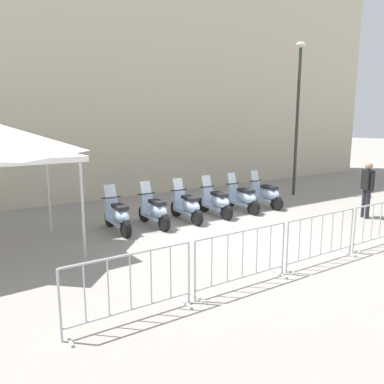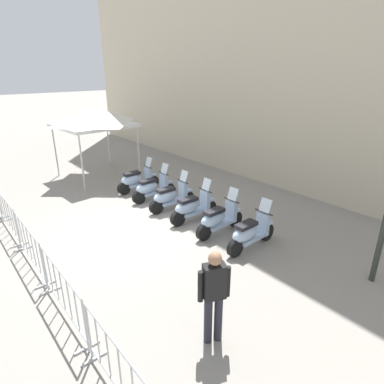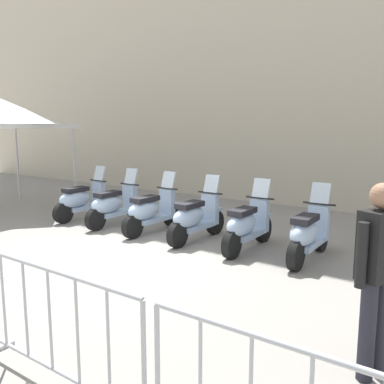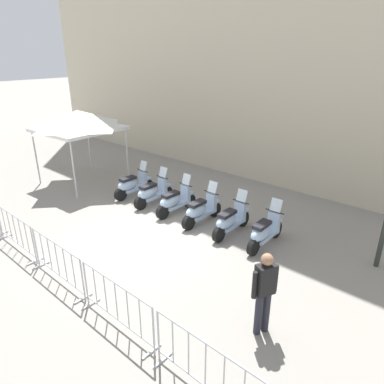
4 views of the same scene
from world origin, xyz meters
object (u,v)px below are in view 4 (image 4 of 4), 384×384
at_px(motorcycle_0, 132,185).
at_px(barrier_segment_1, 16,232).
at_px(motorcycle_1, 152,193).
at_px(motorcycle_2, 175,201).
at_px(canopy_tent, 78,120).
at_px(motorcycle_3, 201,210).
at_px(motorcycle_4, 230,220).
at_px(motorcycle_5, 264,232).
at_px(barrier_segment_2, 58,263).
at_px(barrier_segment_4, 205,369).
at_px(officer_near_row_end, 264,289).
at_px(barrier_segment_3, 117,305).

xyz_separation_m(motorcycle_0, barrier_segment_1, (0.32, -4.48, 0.07)).
relative_size(motorcycle_1, motorcycle_2, 1.00).
bearing_deg(canopy_tent, motorcycle_3, -0.67).
bearing_deg(barrier_segment_1, motorcycle_3, 55.28).
height_order(motorcycle_4, motorcycle_5, same).
bearing_deg(motorcycle_1, motorcycle_3, -2.91).
bearing_deg(motorcycle_2, canopy_tent, 179.70).
bearing_deg(barrier_segment_1, barrier_segment_2, -3.14).
bearing_deg(barrier_segment_4, barrier_segment_2, 176.86).
distance_m(motorcycle_2, canopy_tent, 5.32).
distance_m(barrier_segment_4, officer_near_row_end, 1.79).
relative_size(motorcycle_4, officer_near_row_end, 1.00).
height_order(motorcycle_3, barrier_segment_2, motorcycle_3).
xyz_separation_m(motorcycle_3, officer_near_row_end, (3.62, -2.91, 0.53)).
xyz_separation_m(motorcycle_2, motorcycle_3, (1.10, -0.04, 0.00)).
xyz_separation_m(barrier_segment_1, canopy_tent, (-3.03, 4.35, 1.99)).
distance_m(motorcycle_0, motorcycle_5, 5.48).
xyz_separation_m(motorcycle_4, canopy_tent, (-7.09, 0.11, 2.06)).
bearing_deg(barrier_segment_2, motorcycle_1, 107.24).
relative_size(motorcycle_5, canopy_tent, 0.59).
xyz_separation_m(motorcycle_3, motorcycle_4, (1.10, -0.04, 0.00)).
bearing_deg(motorcycle_3, canopy_tent, 179.33).
xyz_separation_m(motorcycle_1, barrier_segment_1, (-0.78, -4.39, 0.07)).
xyz_separation_m(barrier_segment_1, barrier_segment_4, (6.53, -0.36, 0.00)).
xyz_separation_m(barrier_segment_2, canopy_tent, (-5.21, 4.47, 1.99)).
distance_m(motorcycle_4, barrier_segment_4, 5.22).
distance_m(barrier_segment_2, officer_near_row_end, 4.68).
distance_m(motorcycle_0, barrier_segment_2, 5.23).
bearing_deg(motorcycle_5, officer_near_row_end, -63.47).
bearing_deg(barrier_segment_3, motorcycle_5, 79.77).
bearing_deg(officer_near_row_end, canopy_tent, 162.81).
bearing_deg(motorcycle_4, motorcycle_0, 176.93).
bearing_deg(motorcycle_5, motorcycle_3, 178.85).
xyz_separation_m(barrier_segment_2, officer_near_row_end, (4.41, 1.49, 0.46)).
height_order(barrier_segment_1, barrier_segment_3, same).
bearing_deg(motorcycle_0, motorcycle_5, -2.55).
height_order(motorcycle_3, barrier_segment_4, motorcycle_3).
relative_size(motorcycle_4, barrier_segment_4, 0.82).
bearing_deg(barrier_segment_2, canopy_tent, 139.38).
relative_size(motorcycle_5, barrier_segment_2, 0.82).
xyz_separation_m(motorcycle_5, barrier_segment_1, (-5.16, -4.23, 0.07)).
bearing_deg(motorcycle_1, barrier_segment_1, -100.04).
height_order(motorcycle_0, barrier_segment_4, motorcycle_0).
bearing_deg(barrier_segment_1, motorcycle_4, 46.24).
bearing_deg(motorcycle_4, barrier_segment_4, -61.81).
xyz_separation_m(motorcycle_2, officer_near_row_end, (4.72, -2.95, 0.53)).
distance_m(motorcycle_3, officer_near_row_end, 4.67).
height_order(motorcycle_0, barrier_segment_2, motorcycle_0).
distance_m(motorcycle_4, motorcycle_5, 1.10).
bearing_deg(canopy_tent, motorcycle_2, -0.30).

